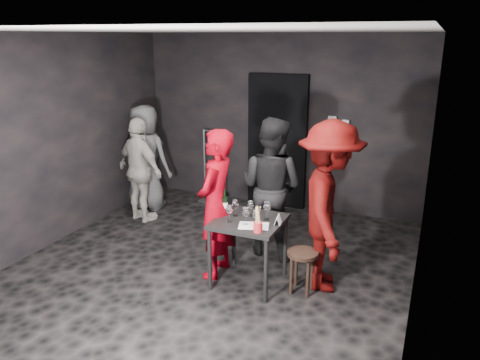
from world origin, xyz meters
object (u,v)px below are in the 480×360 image
at_px(tasting_table, 249,228).
at_px(hand_truck, 214,188).
at_px(wine_bottle, 225,205).
at_px(breadstick_cup, 258,220).
at_px(woman_black, 271,176).
at_px(man_maroon, 330,187).
at_px(bystander_grey, 145,153).
at_px(server_red, 216,195).
at_px(stool, 302,260).
at_px(bystander_cream, 140,169).

bearing_deg(tasting_table, hand_truck, 124.42).
bearing_deg(wine_bottle, breadstick_cup, -31.39).
bearing_deg(woman_black, man_maroon, 158.18).
height_order(man_maroon, bystander_grey, man_maroon).
height_order(hand_truck, server_red, server_red).
xyz_separation_m(hand_truck, stool, (2.16, -2.24, 0.15)).
bearing_deg(breadstick_cup, man_maroon, 42.09).
height_order(hand_truck, tasting_table, hand_truck).
bearing_deg(bystander_grey, breadstick_cup, 146.60).
distance_m(man_maroon, bystander_cream, 3.10).
bearing_deg(bystander_cream, wine_bottle, 168.42).
bearing_deg(woman_black, wine_bottle, 82.09).
height_order(hand_truck, man_maroon, man_maroon).
bearing_deg(woman_black, bystander_cream, 3.77).
distance_m(hand_truck, woman_black, 2.24).
bearing_deg(stool, bystander_grey, 152.74).
distance_m(bystander_cream, bystander_grey, 0.53).
distance_m(hand_truck, man_maroon, 3.22).
xyz_separation_m(bystander_grey, wine_bottle, (2.07, -1.52, -0.05)).
distance_m(stool, bystander_grey, 3.40).
bearing_deg(hand_truck, breadstick_cup, -43.39).
bearing_deg(stool, hand_truck, 133.99).
bearing_deg(hand_truck, tasting_table, -43.79).
distance_m(woman_black, bystander_grey, 2.46).
relative_size(woman_black, bystander_grey, 1.11).
bearing_deg(wine_bottle, server_red, 179.22).
bearing_deg(server_red, tasting_table, 79.53).
distance_m(hand_truck, bystander_grey, 1.28).
height_order(stool, woman_black, woman_black).
relative_size(server_red, wine_bottle, 6.82).
xyz_separation_m(hand_truck, server_red, (1.14, -2.22, 0.75)).
relative_size(tasting_table, breadstick_cup, 2.58).
height_order(bystander_grey, breadstick_cup, bystander_grey).
bearing_deg(bystander_cream, stool, 176.87).
bearing_deg(server_red, breadstick_cup, 59.89).
relative_size(hand_truck, tasting_table, 1.59).
distance_m(tasting_table, wine_bottle, 0.38).
relative_size(tasting_table, server_red, 0.39).
distance_m(hand_truck, stool, 3.11).
xyz_separation_m(stool, bystander_grey, (-2.98, 1.54, 0.54)).
bearing_deg(breadstick_cup, wine_bottle, 148.61).
relative_size(woman_black, man_maroon, 0.88).
bearing_deg(breadstick_cup, hand_truck, 124.82).
xyz_separation_m(hand_truck, tasting_table, (1.56, -2.27, 0.43)).
bearing_deg(bystander_cream, woman_black, -169.56).
bearing_deg(hand_truck, woman_black, -31.91).
height_order(bystander_cream, wine_bottle, bystander_cream).
bearing_deg(man_maroon, bystander_grey, 52.64).
bearing_deg(wine_bottle, hand_truck, 119.32).
height_order(tasting_table, man_maroon, man_maroon).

